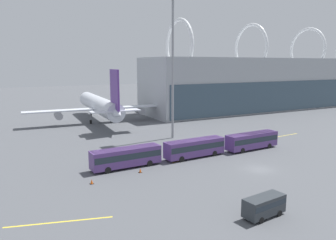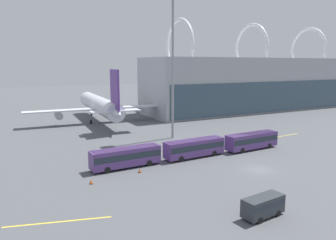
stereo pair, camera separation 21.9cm
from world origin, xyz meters
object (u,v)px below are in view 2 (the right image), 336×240
at_px(service_van_foreground, 263,205).
at_px(shuttle_bus_0, 126,156).
at_px(shuttle_bus_1, 194,147).
at_px(traffic_cone_0, 140,170).
at_px(airliner_parked_remote, 236,93).
at_px(floodlight_mast, 173,45).
at_px(traffic_cone_1, 91,182).
at_px(shuttle_bus_2, 252,140).
at_px(airliner_at_gate_far, 101,105).

bearing_deg(service_van_foreground, shuttle_bus_0, 100.91).
height_order(shuttle_bus_1, traffic_cone_0, shuttle_bus_1).
height_order(shuttle_bus_0, traffic_cone_0, shuttle_bus_0).
distance_m(airliner_parked_remote, floodlight_mast, 63.29).
bearing_deg(traffic_cone_0, traffic_cone_1, -170.47).
bearing_deg(shuttle_bus_0, shuttle_bus_2, -3.63).
height_order(shuttle_bus_0, traffic_cone_1, shuttle_bus_0).
distance_m(floodlight_mast, traffic_cone_0, 31.76).
relative_size(airliner_at_gate_far, service_van_foreground, 8.06).
bearing_deg(traffic_cone_1, airliner_at_gate_far, 72.35).
bearing_deg(floodlight_mast, traffic_cone_0, -130.11).
height_order(airliner_parked_remote, service_van_foreground, airliner_parked_remote).
height_order(airliner_parked_remote, traffic_cone_1, airliner_parked_remote).
xyz_separation_m(airliner_at_gate_far, traffic_cone_1, (-14.86, -46.72, -4.63)).
bearing_deg(floodlight_mast, airliner_at_gate_far, 108.40).
bearing_deg(airliner_at_gate_far, shuttle_bus_2, -154.34).
relative_size(shuttle_bus_1, shuttle_bus_2, 1.00).
distance_m(airliner_parked_remote, shuttle_bus_0, 84.37).
xyz_separation_m(shuttle_bus_1, traffic_cone_1, (-19.75, -4.58, -1.56)).
distance_m(airliner_at_gate_far, airliner_parked_remote, 58.36).
xyz_separation_m(airliner_parked_remote, shuttle_bus_1, (-52.36, -53.45, -3.50)).
relative_size(shuttle_bus_0, traffic_cone_1, 16.93).
bearing_deg(shuttle_bus_1, traffic_cone_0, -167.66).
height_order(shuttle_bus_2, traffic_cone_0, shuttle_bus_2).
distance_m(service_van_foreground, traffic_cone_0, 20.86).
xyz_separation_m(airliner_at_gate_far, traffic_cone_0, (-7.00, -45.40, -4.61)).
height_order(service_van_foreground, floodlight_mast, floodlight_mast).
distance_m(airliner_at_gate_far, traffic_cone_1, 49.25).
bearing_deg(airliner_at_gate_far, shuttle_bus_0, 172.24).
bearing_deg(shuttle_bus_0, airliner_at_gate_far, 76.83).
bearing_deg(shuttle_bus_1, floodlight_mast, 72.71).
distance_m(shuttle_bus_2, service_van_foreground, 29.28).
distance_m(airliner_parked_remote, traffic_cone_0, 85.84).
distance_m(airliner_at_gate_far, service_van_foreground, 65.38).
distance_m(shuttle_bus_1, floodlight_mast, 24.53).
xyz_separation_m(traffic_cone_0, traffic_cone_1, (-7.87, -1.32, -0.02)).
height_order(shuttle_bus_0, shuttle_bus_1, same).
xyz_separation_m(shuttle_bus_0, shuttle_bus_1, (12.89, -0.08, 0.00)).
xyz_separation_m(airliner_parked_remote, shuttle_bus_2, (-39.47, -53.92, -3.50)).
relative_size(floodlight_mast, traffic_cone_0, 43.30).
xyz_separation_m(airliner_at_gate_far, shuttle_bus_1, (4.89, -42.14, -3.07)).
xyz_separation_m(service_van_foreground, floodlight_mast, (9.60, 38.69, 19.09)).
bearing_deg(shuttle_bus_2, shuttle_bus_0, 175.78).
relative_size(shuttle_bus_1, service_van_foreground, 2.20).
distance_m(airliner_at_gate_far, shuttle_bus_1, 42.53).
relative_size(shuttle_bus_0, traffic_cone_0, 16.16).
bearing_deg(shuttle_bus_2, airliner_at_gate_far, 109.66).
distance_m(airliner_at_gate_far, shuttle_bus_0, 42.92).
bearing_deg(airliner_parked_remote, shuttle_bus_1, -91.67).
height_order(airliner_at_gate_far, floodlight_mast, floodlight_mast).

